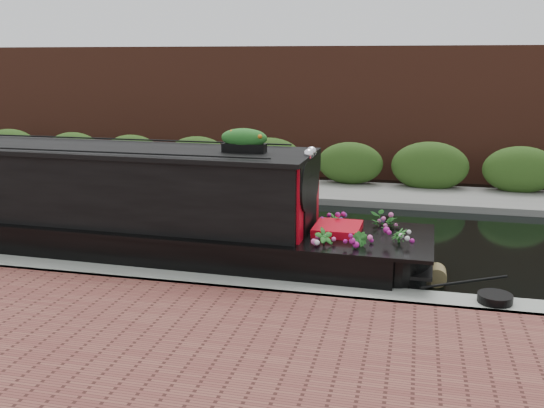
# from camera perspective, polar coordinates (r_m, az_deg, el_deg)

# --- Properties ---
(ground) EXTENTS (80.00, 80.00, 0.00)m
(ground) POSITION_cam_1_polar(r_m,az_deg,el_deg) (13.04, -5.22, -2.70)
(ground) COLOR black
(ground) RESTS_ON ground
(near_bank_coping) EXTENTS (40.00, 0.60, 0.50)m
(near_bank_coping) POSITION_cam_1_polar(r_m,az_deg,el_deg) (10.14, -11.23, -7.76)
(near_bank_coping) COLOR gray
(near_bank_coping) RESTS_ON ground
(far_bank_path) EXTENTS (40.00, 2.40, 0.34)m
(far_bank_path) POSITION_cam_1_polar(r_m,az_deg,el_deg) (16.94, -0.68, 1.16)
(far_bank_path) COLOR slate
(far_bank_path) RESTS_ON ground
(far_hedge) EXTENTS (40.00, 1.10, 2.80)m
(far_hedge) POSITION_cam_1_polar(r_m,az_deg,el_deg) (17.80, 0.03, 1.77)
(far_hedge) COLOR #2D4F1A
(far_hedge) RESTS_ON ground
(far_brick_wall) EXTENTS (40.00, 1.00, 8.00)m
(far_brick_wall) POSITION_cam_1_polar(r_m,az_deg,el_deg) (19.81, 1.45, 2.98)
(far_brick_wall) COLOR #5B2C1E
(far_brick_wall) RESTS_ON ground
(narrowboat) EXTENTS (11.54, 2.27, 2.71)m
(narrowboat) POSITION_cam_1_polar(r_m,az_deg,el_deg) (11.67, -16.00, -1.05)
(narrowboat) COLOR black
(narrowboat) RESTS_ON ground
(rope_fender) EXTENTS (0.32, 0.37, 0.32)m
(rope_fender) POSITION_cam_1_polar(r_m,az_deg,el_deg) (10.41, 15.23, -6.47)
(rope_fender) COLOR olive
(rope_fender) RESTS_ON ground
(coiled_mooring_rope) EXTENTS (0.49, 0.49, 0.12)m
(coiled_mooring_rope) POSITION_cam_1_polar(r_m,az_deg,el_deg) (9.30, 20.25, -8.32)
(coiled_mooring_rope) COLOR black
(coiled_mooring_rope) RESTS_ON near_bank_coping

